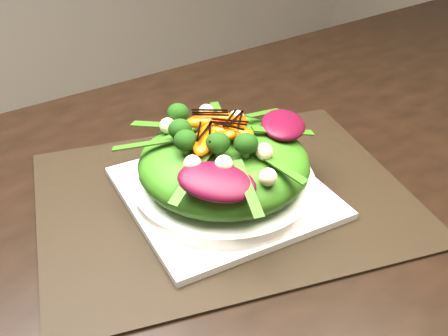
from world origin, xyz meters
TOP-DOWN VIEW (x-y plane):
  - dining_table at (0.00, 0.00)m, footprint 1.60×0.90m
  - placemat at (-0.21, 0.07)m, footprint 0.52×0.45m
  - plate_base at (-0.21, 0.07)m, footprint 0.25×0.25m
  - salad_bowl at (-0.21, 0.07)m, footprint 0.26×0.26m
  - lettuce_mound at (-0.21, 0.07)m, footprint 0.25×0.25m
  - radicchio_leaf at (-0.13, 0.06)m, footprint 0.10×0.09m
  - orange_segment at (-0.22, 0.10)m, footprint 0.06×0.03m
  - broccoli_floret at (-0.26, 0.11)m, footprint 0.04×0.04m
  - macadamia_nut at (-0.19, 0.04)m, footprint 0.02×0.02m
  - balsamic_drizzle at (-0.22, 0.10)m, footprint 0.05×0.01m

SIDE VIEW (x-z plane):
  - dining_table at x=0.00m, z-range 0.35..1.10m
  - placemat at x=-0.21m, z-range 0.75..0.75m
  - plate_base at x=-0.21m, z-range 0.75..0.76m
  - salad_bowl at x=-0.21m, z-range 0.76..0.78m
  - lettuce_mound at x=-0.21m, z-range 0.77..0.84m
  - radicchio_leaf at x=-0.13m, z-range 0.82..0.84m
  - orange_segment at x=-0.22m, z-range 0.83..0.85m
  - macadamia_nut at x=-0.19m, z-range 0.83..0.85m
  - broccoli_floret at x=-0.26m, z-range 0.83..0.86m
  - balsamic_drizzle at x=-0.22m, z-range 0.85..0.85m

